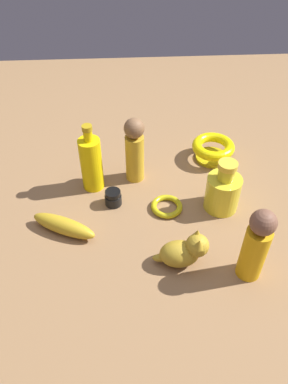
# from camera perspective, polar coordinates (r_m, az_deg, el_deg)

# --- Properties ---
(ground) EXTENTS (2.00, 2.00, 0.00)m
(ground) POSITION_cam_1_polar(r_m,az_deg,el_deg) (1.02, 0.00, -2.69)
(ground) COLOR #936D47
(bottle_tall) EXTENTS (0.06, 0.06, 0.21)m
(bottle_tall) POSITION_cam_1_polar(r_m,az_deg,el_deg) (1.05, -8.10, 4.44)
(bottle_tall) COLOR yellow
(bottle_tall) RESTS_ON ground
(bottle_short) EXTENTS (0.09, 0.09, 0.15)m
(bottle_short) POSITION_cam_1_polar(r_m,az_deg,el_deg) (1.01, 12.08, 0.07)
(bottle_short) COLOR yellow
(bottle_short) RESTS_ON ground
(banana) EXTENTS (0.18, 0.12, 0.04)m
(banana) POSITION_cam_1_polar(r_m,az_deg,el_deg) (0.97, -12.24, -5.09)
(banana) COLOR gold
(banana) RESTS_ON ground
(person_figure_adult) EXTENTS (0.08, 0.08, 0.20)m
(person_figure_adult) POSITION_cam_1_polar(r_m,az_deg,el_deg) (1.06, -1.46, 6.56)
(person_figure_adult) COLOR gold
(person_figure_adult) RESTS_ON ground
(bangle) EXTENTS (0.09, 0.09, 0.02)m
(bangle) POSITION_cam_1_polar(r_m,az_deg,el_deg) (1.02, 3.48, -2.09)
(bangle) COLOR gold
(bangle) RESTS_ON ground
(cat_figurine) EXTENTS (0.13, 0.07, 0.10)m
(cat_figurine) POSITION_cam_1_polar(r_m,az_deg,el_deg) (0.88, 6.26, -8.97)
(cat_figurine) COLOR gold
(cat_figurine) RESTS_ON ground
(person_figure_child) EXTENTS (0.08, 0.08, 0.20)m
(person_figure_child) POSITION_cam_1_polar(r_m,az_deg,el_deg) (0.84, 16.83, -7.80)
(person_figure_child) COLOR #EBAB12
(person_figure_child) RESTS_ON ground
(nail_polish_jar) EXTENTS (0.05, 0.05, 0.05)m
(nail_polish_jar) POSITION_cam_1_polar(r_m,az_deg,el_deg) (1.03, -4.76, -0.88)
(nail_polish_jar) COLOR black
(nail_polish_jar) RESTS_ON ground
(bowl) EXTENTS (0.13, 0.13, 0.06)m
(bowl) POSITION_cam_1_polar(r_m,az_deg,el_deg) (1.19, 10.55, 6.61)
(bowl) COLOR gold
(bowl) RESTS_ON ground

